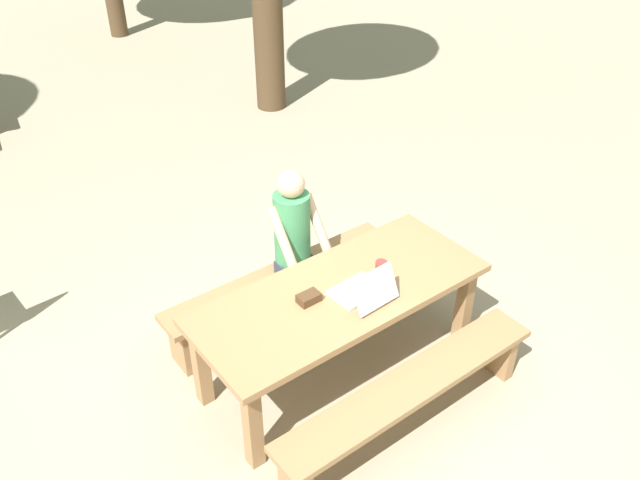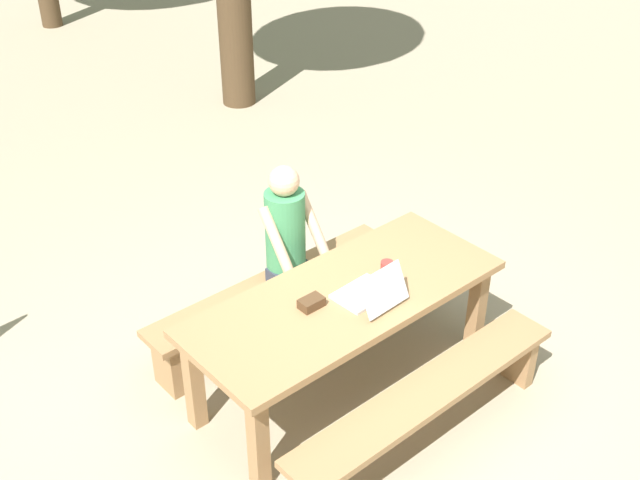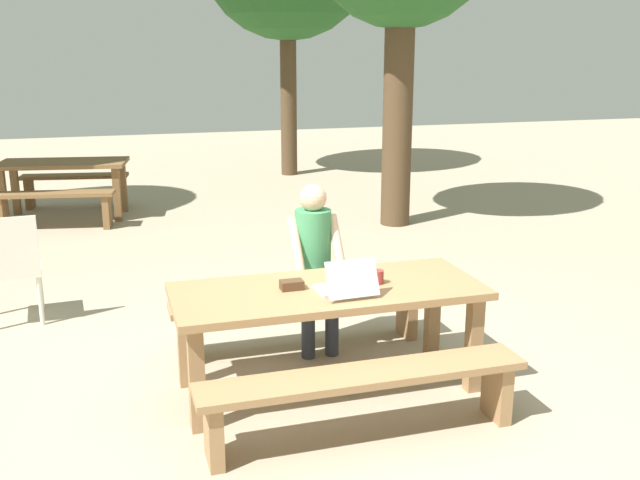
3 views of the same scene
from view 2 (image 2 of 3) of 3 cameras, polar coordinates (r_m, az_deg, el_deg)
ground_plane at (r=5.18m, az=1.66°, el=-10.14°), size 30.00×30.00×0.00m
picnic_table_front at (r=4.79m, az=1.77°, el=-4.81°), size 2.00×0.82×0.70m
bench_near at (r=4.62m, az=7.56°, el=-11.47°), size 1.92×0.30×0.42m
bench_far at (r=5.38m, az=-3.20°, el=-3.85°), size 1.92×0.30×0.42m
laptop at (r=4.66m, az=3.66°, el=-3.74°), size 0.34×0.36×0.24m
small_pouch at (r=4.61m, az=-0.62°, el=-4.52°), size 0.14×0.09×0.06m
coffee_mug at (r=4.89m, az=4.82°, el=-2.01°), size 0.08×0.08×0.09m
person_seated at (r=5.18m, az=-2.20°, el=-0.18°), size 0.37×0.39×1.25m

